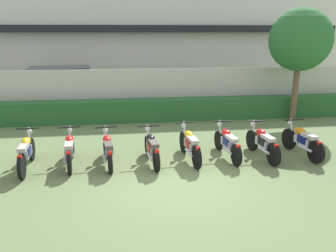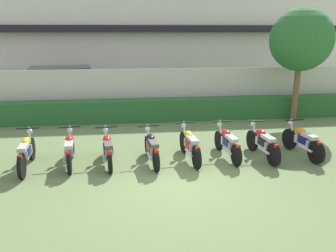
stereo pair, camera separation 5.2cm
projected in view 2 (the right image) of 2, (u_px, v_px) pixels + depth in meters
The scene contains 14 objects.
ground at pixel (177, 185), 7.96m from camera, with size 60.00×60.00×0.00m, color #607547.
building at pixel (144, 32), 20.61m from camera, with size 24.56×6.50×6.83m.
compound_wall at pixel (154, 93), 14.08m from camera, with size 23.33×0.30×2.00m, color beige.
hedge_row at pixel (156, 110), 13.57m from camera, with size 18.66×0.70×0.86m, color #28602D.
parked_car at pixel (65, 88), 15.80m from camera, with size 4.70×2.53×1.89m.
tree_near_inspector at pixel (301, 40), 12.83m from camera, with size 2.37×2.37×4.34m.
motorcycle_in_row_0 at pixel (26, 152), 8.78m from camera, with size 0.60×1.93×0.97m.
motorcycle_in_row_1 at pixel (70, 149), 9.01m from camera, with size 0.60×1.79×0.95m.
motorcycle_in_row_2 at pixel (108, 149), 9.05m from camera, with size 0.60×1.76×0.94m.
motorcycle_in_row_3 at pixel (152, 148), 9.15m from camera, with size 0.60×1.78×0.95m.
motorcycle_in_row_4 at pixel (190, 144), 9.36m from camera, with size 0.60×1.93×0.97m.
motorcycle_in_row_5 at pixel (227, 142), 9.56m from camera, with size 0.60×1.88×0.95m.
motorcycle_in_row_6 at pixel (263, 143), 9.52m from camera, with size 0.60×1.88×0.97m.
motorcycle_in_row_7 at pixel (303, 141), 9.67m from camera, with size 0.60×1.85×0.97m.
Camera 2 is at (-1.08, -7.21, 3.47)m, focal length 36.25 mm.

